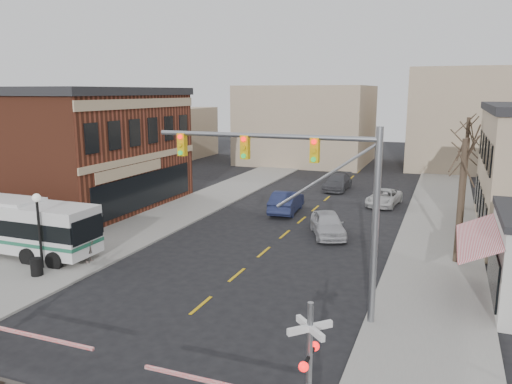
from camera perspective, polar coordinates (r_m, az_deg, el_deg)
ground at (r=21.16m, az=-8.89°, el=-14.77°), size 160.00×160.00×0.00m
sidewalk_west at (r=42.13m, az=-6.50°, el=-1.30°), size 5.00×60.00×0.12m
sidewalk_east at (r=37.48m, az=20.24°, el=-3.55°), size 5.00×60.00×0.12m
tree_east_a at (r=28.92m, az=22.30°, el=-1.00°), size 0.28×0.28×6.75m
tree_east_b at (r=34.86m, az=22.65°, el=0.59°), size 0.28×0.28×6.30m
tree_east_c at (r=42.71m, az=22.78°, el=3.04°), size 0.28×0.28×7.20m
transit_bus at (r=32.50m, az=-26.92°, el=-3.24°), size 12.08×2.72×3.11m
traffic_signal_mast at (r=20.25m, az=6.18°, el=1.20°), size 9.64×0.30×8.00m
rr_crossing_east at (r=14.15m, az=4.30°, el=-19.76°), size 5.60×1.36×4.00m
street_lamp at (r=28.23m, az=-23.66°, el=-2.39°), size 0.44×0.44×4.02m
trash_bin at (r=27.86m, az=-23.78°, el=-7.83°), size 0.60×0.60×0.89m
car_a at (r=32.94m, az=8.20°, el=-3.62°), size 3.55×5.10×1.61m
car_b at (r=38.95m, az=3.50°, el=-1.10°), size 2.25×5.35×1.72m
car_c at (r=42.59m, az=14.41°, el=-0.63°), size 2.75×4.99×1.32m
car_d at (r=48.47m, az=9.29°, el=1.12°), size 2.18×5.14×1.48m
pedestrian_near at (r=28.79m, az=-18.60°, el=-5.80°), size 0.48×0.71×1.88m
pedestrian_far at (r=32.19m, az=-21.04°, el=-4.29°), size 0.98×1.06×1.75m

